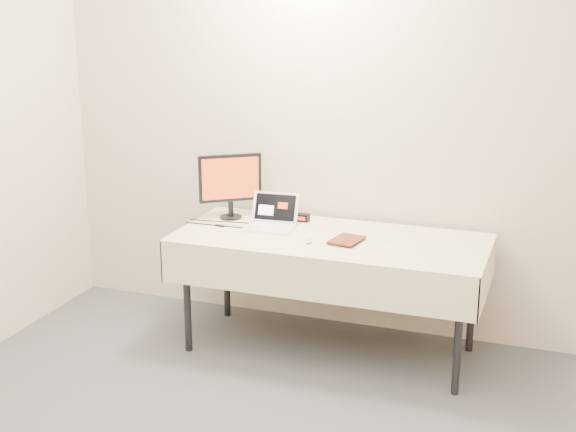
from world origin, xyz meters
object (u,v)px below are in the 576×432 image
(monitor, at_px, (230,181))
(book, at_px, (334,222))
(laptop, at_px, (272,219))
(table, at_px, (330,247))

(monitor, relative_size, book, 1.93)
(laptop, distance_m, monitor, 0.39)
(laptop, height_order, book, book)
(monitor, xyz_separation_m, book, (0.76, -0.22, -0.14))
(monitor, distance_m, book, 0.81)
(book, bearing_deg, laptop, 173.70)
(monitor, bearing_deg, book, -51.91)
(table, xyz_separation_m, book, (0.04, -0.05, 0.17))
(monitor, bearing_deg, laptop, -52.46)
(table, xyz_separation_m, monitor, (-0.73, 0.18, 0.31))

